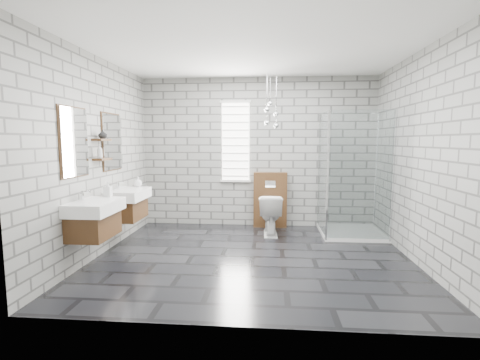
# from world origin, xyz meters

# --- Properties ---
(floor) EXTENTS (4.20, 3.60, 0.02)m
(floor) POSITION_xyz_m (0.00, 0.00, -0.01)
(floor) COLOR black
(floor) RESTS_ON ground
(ceiling) EXTENTS (4.20, 3.60, 0.02)m
(ceiling) POSITION_xyz_m (0.00, 0.00, 2.71)
(ceiling) COLOR white
(ceiling) RESTS_ON wall_back
(wall_back) EXTENTS (4.20, 0.02, 2.70)m
(wall_back) POSITION_xyz_m (0.00, 1.81, 1.35)
(wall_back) COLOR gray
(wall_back) RESTS_ON floor
(wall_front) EXTENTS (4.20, 0.02, 2.70)m
(wall_front) POSITION_xyz_m (0.00, -1.81, 1.35)
(wall_front) COLOR gray
(wall_front) RESTS_ON floor
(wall_left) EXTENTS (0.02, 3.60, 2.70)m
(wall_left) POSITION_xyz_m (-2.11, 0.00, 1.35)
(wall_left) COLOR gray
(wall_left) RESTS_ON floor
(wall_right) EXTENTS (0.02, 3.60, 2.70)m
(wall_right) POSITION_xyz_m (2.11, 0.00, 1.35)
(wall_right) COLOR gray
(wall_right) RESTS_ON floor
(vanity_left) EXTENTS (0.47, 0.70, 1.57)m
(vanity_left) POSITION_xyz_m (-1.91, -0.62, 0.76)
(vanity_left) COLOR #4B2E17
(vanity_left) RESTS_ON wall_left
(vanity_right) EXTENTS (0.47, 0.70, 1.57)m
(vanity_right) POSITION_xyz_m (-1.91, 0.37, 0.76)
(vanity_right) COLOR #4B2E17
(vanity_right) RESTS_ON wall_left
(shelf_lower) EXTENTS (0.14, 0.30, 0.03)m
(shelf_lower) POSITION_xyz_m (-2.03, -0.05, 1.32)
(shelf_lower) COLOR #4B2E17
(shelf_lower) RESTS_ON wall_left
(shelf_upper) EXTENTS (0.14, 0.30, 0.03)m
(shelf_upper) POSITION_xyz_m (-2.03, -0.05, 1.58)
(shelf_upper) COLOR #4B2E17
(shelf_upper) RESTS_ON wall_left
(window) EXTENTS (0.56, 0.05, 1.48)m
(window) POSITION_xyz_m (-0.40, 1.78, 1.55)
(window) COLOR white
(window) RESTS_ON wall_back
(cistern_panel) EXTENTS (0.60, 0.20, 1.00)m
(cistern_panel) POSITION_xyz_m (0.24, 1.70, 0.50)
(cistern_panel) COLOR #4B2E17
(cistern_panel) RESTS_ON floor
(flush_plate) EXTENTS (0.18, 0.01, 0.12)m
(flush_plate) POSITION_xyz_m (0.24, 1.60, 0.80)
(flush_plate) COLOR silver
(flush_plate) RESTS_ON cistern_panel
(shower_enclosure) EXTENTS (1.00, 1.00, 2.03)m
(shower_enclosure) POSITION_xyz_m (1.50, 1.18, 0.50)
(shower_enclosure) COLOR white
(shower_enclosure) RESTS_ON floor
(pendant_cluster) EXTENTS (0.25, 0.21, 0.93)m
(pendant_cluster) POSITION_xyz_m (0.24, 1.36, 2.01)
(pendant_cluster) COLOR silver
(pendant_cluster) RESTS_ON ceiling
(toilet) EXTENTS (0.40, 0.68, 0.68)m
(toilet) POSITION_xyz_m (0.24, 1.18, 0.34)
(toilet) COLOR white
(toilet) RESTS_ON floor
(soap_bottle_a) EXTENTS (0.09, 0.10, 0.20)m
(soap_bottle_a) POSITION_xyz_m (-1.85, -0.30, 0.95)
(soap_bottle_a) COLOR #B2B2B2
(soap_bottle_a) RESTS_ON vanity_left
(soap_bottle_b) EXTENTS (0.16, 0.16, 0.16)m
(soap_bottle_b) POSITION_xyz_m (-1.83, 0.67, 0.93)
(soap_bottle_b) COLOR #B2B2B2
(soap_bottle_b) RESTS_ON vanity_right
(soap_bottle_c) EXTENTS (0.09, 0.09, 0.19)m
(soap_bottle_c) POSITION_xyz_m (-2.02, -0.14, 1.43)
(soap_bottle_c) COLOR #B2B2B2
(soap_bottle_c) RESTS_ON shelf_lower
(vase) EXTENTS (0.14, 0.14, 0.12)m
(vase) POSITION_xyz_m (-2.02, -0.03, 1.65)
(vase) COLOR #B2B2B2
(vase) RESTS_ON shelf_upper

